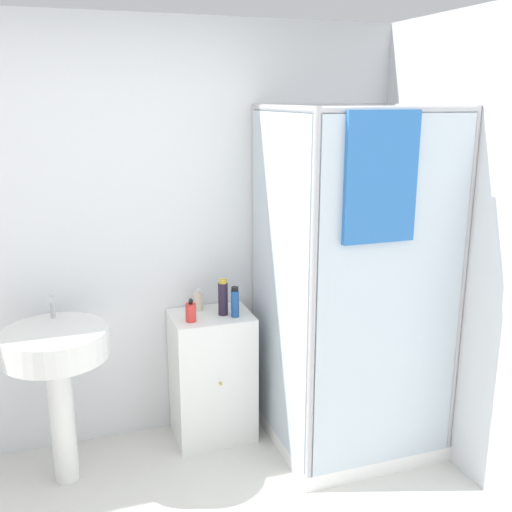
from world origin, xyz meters
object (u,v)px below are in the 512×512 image
object	(u,v)px
shampoo_bottle_blue	(235,302)
sink	(57,361)
lotion_bottle_white	(199,301)
soap_dispenser	(191,312)
shampoo_bottle_tall_black	(223,298)

from	to	relation	value
shampoo_bottle_blue	sink	bearing A→B (deg)	-174.83
lotion_bottle_white	soap_dispenser	bearing A→B (deg)	-117.31
soap_dispenser	shampoo_bottle_blue	world-z (taller)	shampoo_bottle_blue
shampoo_bottle_tall_black	sink	bearing A→B (deg)	-171.25
soap_dispenser	shampoo_bottle_tall_black	distance (m)	0.22
soap_dispenser	shampoo_bottle_tall_black	world-z (taller)	shampoo_bottle_tall_black
sink	shampoo_bottle_blue	xyz separation A→B (m)	(1.01, 0.09, 0.18)
sink	shampoo_bottle_tall_black	size ratio (longest dim) A/B	4.61
sink	soap_dispenser	world-z (taller)	sink
soap_dispenser	shampoo_bottle_blue	bearing A→B (deg)	-2.08
shampoo_bottle_tall_black	lotion_bottle_white	world-z (taller)	shampoo_bottle_tall_black
sink	soap_dispenser	bearing A→B (deg)	7.68
shampoo_bottle_tall_black	lotion_bottle_white	distance (m)	0.18
shampoo_bottle_tall_black	shampoo_bottle_blue	size ratio (longest dim) A/B	1.20
sink	shampoo_bottle_blue	distance (m)	1.03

